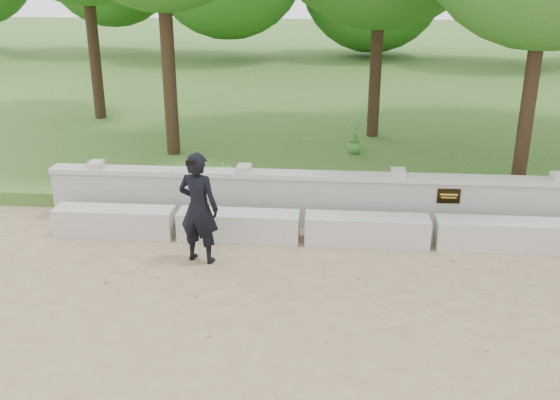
{
  "coord_description": "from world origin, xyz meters",
  "views": [
    {
      "loc": [
        -1.56,
        -7.05,
        3.99
      ],
      "look_at": [
        -2.29,
        1.23,
        0.92
      ],
      "focal_mm": 40.0,
      "sensor_mm": 36.0,
      "label": 1
    }
  ],
  "objects": [
    {
      "name": "ground",
      "position": [
        0.0,
        0.0,
        0.0
      ],
      "size": [
        80.0,
        80.0,
        0.0
      ],
      "primitive_type": "plane",
      "color": "#9C875F",
      "rests_on": "ground"
    },
    {
      "name": "lawn",
      "position": [
        0.0,
        14.0,
        0.12
      ],
      "size": [
        40.0,
        22.0,
        0.25
      ],
      "primitive_type": "cube",
      "color": "#365D22",
      "rests_on": "ground"
    },
    {
      "name": "concrete_bench",
      "position": [
        0.0,
        1.9,
        0.22
      ],
      "size": [
        11.9,
        0.45,
        0.45
      ],
      "color": "#B1AEA7",
      "rests_on": "ground"
    },
    {
      "name": "parapet_wall",
      "position": [
        0.0,
        2.6,
        0.46
      ],
      "size": [
        12.5,
        0.35,
        0.9
      ],
      "color": "#A6A39D",
      "rests_on": "ground"
    },
    {
      "name": "man_main",
      "position": [
        -3.44,
        1.08,
        0.82
      ],
      "size": [
        0.68,
        0.63,
        1.64
      ],
      "color": "black",
      "rests_on": "ground"
    },
    {
      "name": "shrub_a",
      "position": [
        -3.44,
        3.3,
        0.53
      ],
      "size": [
        0.35,
        0.36,
        0.57
      ],
      "primitive_type": "imported",
      "rotation": [
        0.0,
        0.0,
        0.88
      ],
      "color": "#46892E",
      "rests_on": "lawn"
    },
    {
      "name": "shrub_d",
      "position": [
        -1.1,
        6.12,
        0.57
      ],
      "size": [
        0.46,
        0.47,
        0.63
      ],
      "primitive_type": "imported",
      "rotation": [
        0.0,
        0.0,
        5.32
      ],
      "color": "#46892E",
      "rests_on": "lawn"
    }
  ]
}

